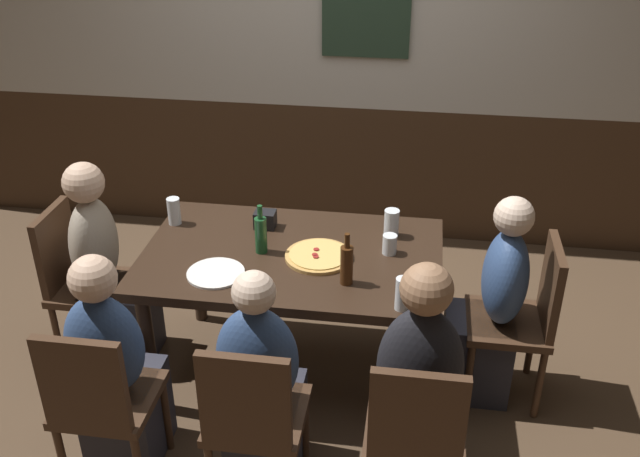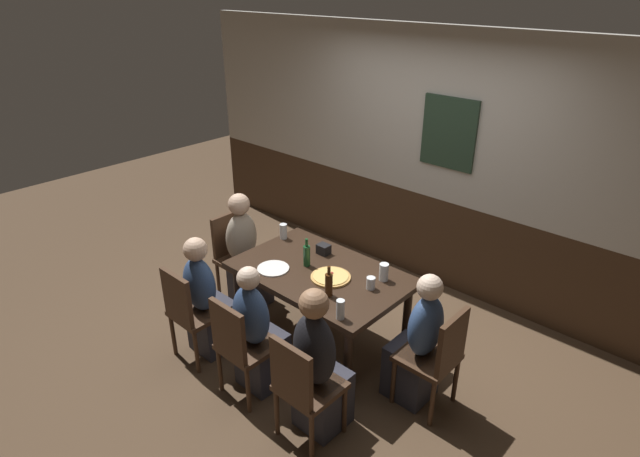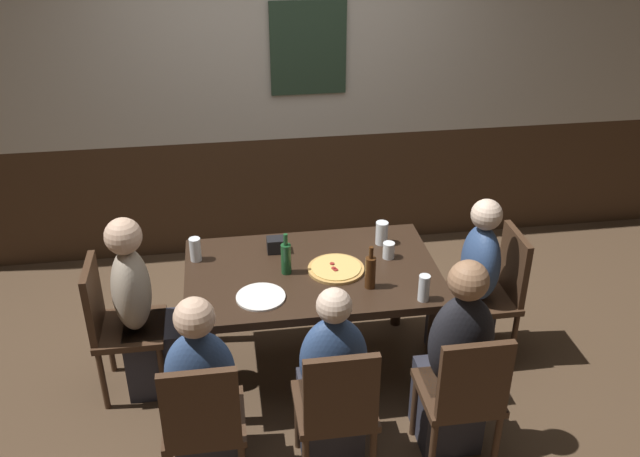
# 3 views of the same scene
# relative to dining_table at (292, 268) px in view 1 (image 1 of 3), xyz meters

# --- Properties ---
(ground_plane) EXTENTS (12.00, 12.00, 0.00)m
(ground_plane) POSITION_rel_dining_table_xyz_m (0.00, 0.00, -0.65)
(ground_plane) COLOR #4C3826
(wall_back) EXTENTS (6.40, 0.13, 2.60)m
(wall_back) POSITION_rel_dining_table_xyz_m (0.00, 1.65, 0.65)
(wall_back) COLOR #3D2819
(wall_back) RESTS_ON ground_plane
(dining_table) EXTENTS (1.48, 0.94, 0.74)m
(dining_table) POSITION_rel_dining_table_xyz_m (0.00, 0.00, 0.00)
(dining_table) COLOR black
(dining_table) RESTS_ON ground_plane
(chair_head_west) EXTENTS (0.40, 0.40, 0.88)m
(chair_head_west) POSITION_rel_dining_table_xyz_m (-1.16, 0.00, -0.16)
(chair_head_west) COLOR #422B1C
(chair_head_west) RESTS_ON ground_plane
(chair_head_east) EXTENTS (0.40, 0.40, 0.88)m
(chair_head_east) POSITION_rel_dining_table_xyz_m (1.16, 0.00, -0.16)
(chair_head_east) COLOR #422B1C
(chair_head_east) RESTS_ON ground_plane
(chair_right_near) EXTENTS (0.40, 0.40, 0.88)m
(chair_right_near) POSITION_rel_dining_table_xyz_m (0.65, -0.89, -0.16)
(chair_right_near) COLOR #422B1C
(chair_right_near) RESTS_ON ground_plane
(chair_mid_near) EXTENTS (0.40, 0.40, 0.88)m
(chair_mid_near) POSITION_rel_dining_table_xyz_m (0.00, -0.89, -0.16)
(chair_mid_near) COLOR #422B1C
(chair_mid_near) RESTS_ON ground_plane
(chair_left_near) EXTENTS (0.40, 0.40, 0.88)m
(chair_left_near) POSITION_rel_dining_table_xyz_m (-0.65, -0.89, -0.16)
(chair_left_near) COLOR #422B1C
(chair_left_near) RESTS_ON ground_plane
(person_head_west) EXTENTS (0.37, 0.34, 1.16)m
(person_head_west) POSITION_rel_dining_table_xyz_m (-0.99, 0.00, -0.16)
(person_head_west) COLOR #2D2D38
(person_head_west) RESTS_ON ground_plane
(person_head_east) EXTENTS (0.37, 0.34, 1.12)m
(person_head_east) POSITION_rel_dining_table_xyz_m (0.99, 0.00, -0.19)
(person_head_east) COLOR #2D2D38
(person_head_east) RESTS_ON ground_plane
(person_right_near) EXTENTS (0.34, 0.37, 1.20)m
(person_right_near) POSITION_rel_dining_table_xyz_m (0.65, -0.73, -0.15)
(person_right_near) COLOR #2D2D38
(person_right_near) RESTS_ON ground_plane
(person_mid_near) EXTENTS (0.34, 0.37, 1.10)m
(person_mid_near) POSITION_rel_dining_table_xyz_m (0.00, -0.72, -0.19)
(person_mid_near) COLOR #2D2D38
(person_mid_near) RESTS_ON ground_plane
(person_left_near) EXTENTS (0.34, 0.37, 1.12)m
(person_left_near) POSITION_rel_dining_table_xyz_m (-0.65, -0.72, -0.19)
(person_left_near) COLOR #2D2D38
(person_left_near) RESTS_ON ground_plane
(pizza) EXTENTS (0.33, 0.33, 0.03)m
(pizza) POSITION_rel_dining_table_xyz_m (0.14, -0.03, 0.10)
(pizza) COLOR tan
(pizza) RESTS_ON dining_table
(pint_glass_pale) EXTENTS (0.08, 0.08, 0.15)m
(pint_glass_pale) POSITION_rel_dining_table_xyz_m (0.48, 0.25, 0.15)
(pint_glass_pale) COLOR silver
(pint_glass_pale) RESTS_ON dining_table
(beer_glass_tall) EXTENTS (0.07, 0.07, 0.15)m
(beer_glass_tall) POSITION_rel_dining_table_xyz_m (-0.67, 0.22, 0.15)
(beer_glass_tall) COLOR silver
(beer_glass_tall) RESTS_ON dining_table
(tumbler_short) EXTENTS (0.07, 0.07, 0.10)m
(tumbler_short) POSITION_rel_dining_table_xyz_m (0.48, 0.07, 0.13)
(tumbler_short) COLOR silver
(tumbler_short) RESTS_ON dining_table
(pint_glass_amber) EXTENTS (0.06, 0.06, 0.15)m
(pint_glass_amber) POSITION_rel_dining_table_xyz_m (0.56, -0.40, 0.15)
(pint_glass_amber) COLOR silver
(pint_glass_amber) RESTS_ON dining_table
(beer_bottle_green) EXTENTS (0.06, 0.06, 0.26)m
(beer_bottle_green) POSITION_rel_dining_table_xyz_m (-0.15, -0.01, 0.19)
(beer_bottle_green) COLOR #194723
(beer_bottle_green) RESTS_ON dining_table
(beer_bottle_brown) EXTENTS (0.06, 0.06, 0.26)m
(beer_bottle_brown) POSITION_rel_dining_table_xyz_m (0.30, -0.23, 0.19)
(beer_bottle_brown) COLOR #42230F
(beer_bottle_brown) RESTS_ON dining_table
(plate_white_large) EXTENTS (0.27, 0.27, 0.01)m
(plate_white_large) POSITION_rel_dining_table_xyz_m (-0.32, -0.25, 0.09)
(plate_white_large) COLOR white
(plate_white_large) RESTS_ON dining_table
(condiment_caddy) EXTENTS (0.11, 0.09, 0.09)m
(condiment_caddy) POSITION_rel_dining_table_xyz_m (-0.19, 0.25, 0.13)
(condiment_caddy) COLOR black
(condiment_caddy) RESTS_ON dining_table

